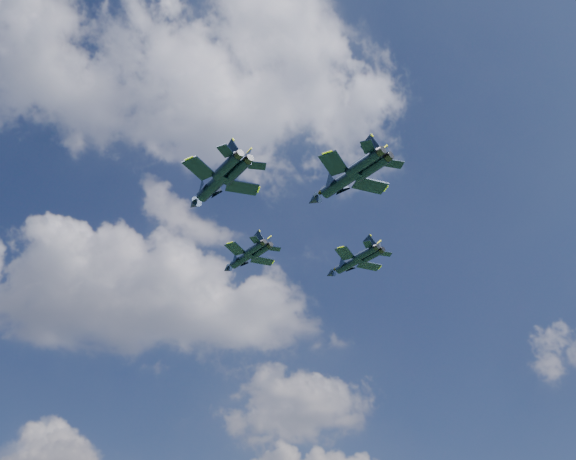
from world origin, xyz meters
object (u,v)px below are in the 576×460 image
at_px(jet_lead, 242,259).
at_px(jet_slot, 339,183).
at_px(jet_right, 348,264).
at_px(jet_left, 212,187).

height_order(jet_lead, jet_slot, jet_lead).
bearing_deg(jet_right, jet_slot, -139.56).
height_order(jet_left, jet_right, jet_left).
bearing_deg(jet_left, jet_lead, 44.74).
relative_size(jet_left, jet_right, 1.24).
bearing_deg(jet_left, jet_right, 6.67).
xyz_separation_m(jet_left, jet_right, (25.85, 19.01, -0.89)).
relative_size(jet_lead, jet_right, 0.98).
distance_m(jet_lead, jet_left, 22.69).
bearing_deg(jet_slot, jet_left, 130.35).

